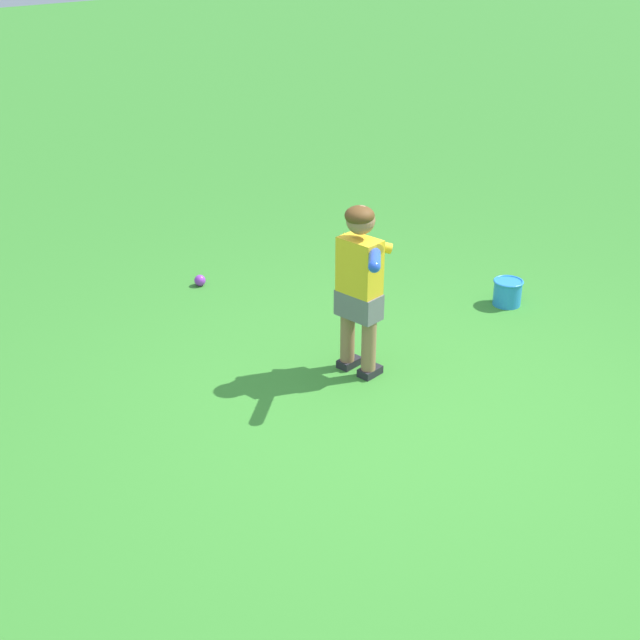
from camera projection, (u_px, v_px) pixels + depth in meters
The scene contains 4 objects.
ground_plane at pixel (397, 412), 5.05m from camera, with size 40.00×40.00×0.00m, color #38842D.
child_batter at pixel (361, 276), 5.18m from camera, with size 0.54×0.48×1.08m.
play_ball_behind_batter at pixel (200, 280), 6.64m from camera, with size 0.09×0.09×0.09m, color purple.
toy_bucket at pixel (508, 292), 6.31m from camera, with size 0.22×0.22×0.19m.
Camera 1 is at (-3.05, 3.05, 2.70)m, focal length 49.47 mm.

